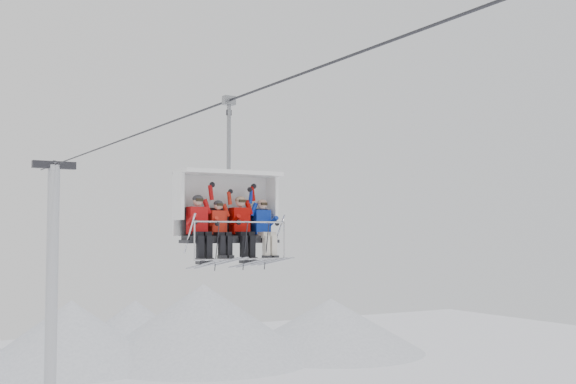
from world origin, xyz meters
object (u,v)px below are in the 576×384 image
chairlift_carrier (226,206)px  skier_far_right (264,227)px  skier_far_left (199,225)px  skier_center_left (220,228)px  skier_center_right (242,226)px  lift_tower_right (51,325)px

chairlift_carrier → skier_far_right: (0.87, -0.31, -0.50)m
skier_far_left → skier_center_left: bearing=-1.5°
skier_far_left → skier_center_left: 0.53m
skier_center_right → skier_far_left: bearing=180.0°
skier_center_left → skier_far_right: bearing=0.3°
skier_center_right → skier_far_right: 0.60m
skier_center_right → skier_far_right: skier_center_right is taller
lift_tower_right → chairlift_carrier: lift_tower_right is taller
skier_center_left → chairlift_carrier: bearing=45.2°
lift_tower_right → skier_center_left: lift_tower_right is taller
skier_center_left → skier_far_right: size_ratio=1.00×
lift_tower_right → skier_far_right: (0.87, -19.31, 4.43)m
skier_center_left → skier_center_right: bearing=1.4°
skier_far_right → chairlift_carrier: bearing=160.3°
skier_far_right → lift_tower_right: bearing=92.6°
skier_center_right → skier_far_right: bearing=-0.7°
skier_far_left → skier_center_left: size_ratio=1.02×
lift_tower_right → skier_far_left: 19.83m
chairlift_carrier → skier_center_left: 0.69m
skier_center_left → skier_far_left: bearing=178.5°
skier_far_left → skier_far_right: (1.72, -0.01, -0.03)m
lift_tower_right → chairlift_carrier: 19.63m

